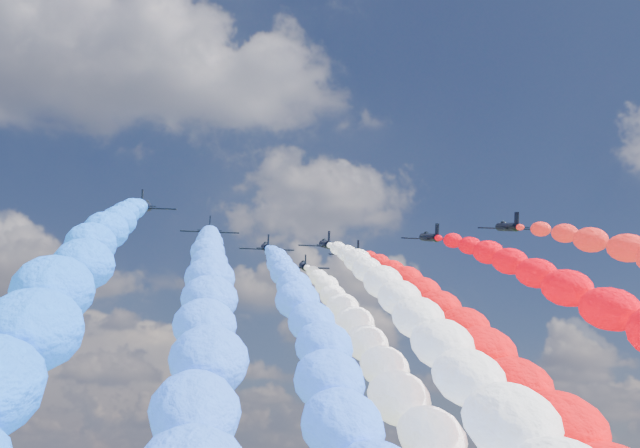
{
  "coord_description": "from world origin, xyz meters",
  "views": [
    {
      "loc": [
        -18.15,
        -124.0,
        49.07
      ],
      "look_at": [
        0.0,
        4.0,
        90.33
      ],
      "focal_mm": 46.9,
      "sensor_mm": 36.0,
      "label": 1
    }
  ],
  "objects": [
    {
      "name": "jet_0",
      "position": [
        -27.19,
        -6.94,
        88.33
      ],
      "size": [
        9.51,
        12.79,
        6.32
      ],
      "primitive_type": null,
      "rotation": [
        0.31,
        0.0,
        -0.03
      ],
      "color": "black"
    },
    {
      "name": "trail_0",
      "position": [
        -27.19,
        -60.36,
        63.9
      ],
      "size": [
        6.22,
        103.13,
        51.93
      ],
      "primitive_type": null,
      "color": "blue"
    },
    {
      "name": "jet_1",
      "position": [
        -17.71,
        3.46,
        88.33
      ],
      "size": [
        9.34,
        12.67,
        6.32
      ],
      "primitive_type": null,
      "rotation": [
        0.31,
        0.0,
        -0.01
      ],
      "color": "black"
    },
    {
      "name": "trail_1",
      "position": [
        -17.71,
        -49.97,
        63.9
      ],
      "size": [
        6.22,
        103.13,
        51.93
      ],
      "primitive_type": null,
      "color": "blue"
    },
    {
      "name": "jet_2",
      "position": [
        -8.06,
        12.06,
        88.33
      ],
      "size": [
        9.27,
        12.61,
        6.32
      ],
      "primitive_type": null,
      "rotation": [
        0.31,
        0.0,
        -0.01
      ],
      "color": "black"
    },
    {
      "name": "trail_2",
      "position": [
        -8.06,
        -41.37,
        63.9
      ],
      "size": [
        6.22,
        103.13,
        51.93
      ],
      "primitive_type": null,
      "color": "#306BFF"
    },
    {
      "name": "jet_3",
      "position": [
        1.63,
        8.78,
        88.33
      ],
      "size": [
        9.48,
        12.77,
        6.32
      ],
      "primitive_type": null,
      "rotation": [
        0.31,
        0.0,
        -0.02
      ],
      "color": "black"
    },
    {
      "name": "trail_3",
      "position": [
        1.63,
        -44.65,
        63.9
      ],
      "size": [
        6.22,
        103.13,
        51.93
      ],
      "primitive_type": null,
      "color": "silver"
    },
    {
      "name": "jet_4",
      "position": [
        -0.24,
        23.44,
        88.33
      ],
      "size": [
        9.86,
        13.03,
        6.32
      ],
      "primitive_type": null,
      "rotation": [
        0.31,
        0.0,
        -0.06
      ],
      "color": "black"
    },
    {
      "name": "trail_4",
      "position": [
        -0.24,
        -29.98,
        63.9
      ],
      "size": [
        6.22,
        103.13,
        51.93
      ],
      "primitive_type": null,
      "color": "white"
    },
    {
      "name": "jet_5",
      "position": [
        7.48,
        13.2,
        88.33
      ],
      "size": [
        10.02,
        13.15,
        6.32
      ],
      "primitive_type": null,
      "rotation": [
        0.31,
        0.0,
        -0.07
      ],
      "color": "black"
    },
    {
      "name": "trail_5",
      "position": [
        7.48,
        -40.22,
        63.9
      ],
      "size": [
        6.22,
        103.13,
        51.93
      ],
      "primitive_type": null,
      "color": "red"
    },
    {
      "name": "jet_6",
      "position": [
        17.84,
        2.37,
        88.33
      ],
      "size": [
        9.18,
        12.55,
        6.32
      ],
      "primitive_type": null,
      "rotation": [
        0.31,
        0.0,
        -0.0
      ],
      "color": "black"
    },
    {
      "name": "trail_6",
      "position": [
        17.84,
        -51.05,
        63.9
      ],
      "size": [
        6.22,
        103.13,
        51.93
      ],
      "primitive_type": null,
      "color": "#E5000E"
    },
    {
      "name": "jet_7",
      "position": [
        28.42,
        -4.82,
        88.33
      ],
      "size": [
        9.68,
        12.91,
        6.32
      ],
      "primitive_type": null,
      "rotation": [
        0.31,
        0.0,
        -0.04
      ],
      "color": "black"
    }
  ]
}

